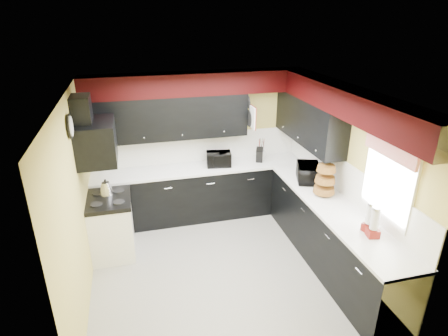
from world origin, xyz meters
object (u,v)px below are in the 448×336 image
Objects in this scene: knife_block at (259,155)px; toaster_oven at (219,159)px; microwave at (308,173)px; kettle at (106,188)px; utensil_crock at (261,155)px.

toaster_oven is at bearing -157.79° from knife_block.
toaster_oven is at bearing 70.92° from microwave.
kettle is at bearing -153.88° from toaster_oven.
utensil_crock reaches higher than kettle.
knife_block is (-0.06, -0.09, 0.04)m from utensil_crock.
microwave reaches higher than toaster_oven.
kettle is (-3.03, 0.36, -0.06)m from microwave.
knife_block reaches higher than utensil_crock.
microwave is (1.20, -0.94, 0.01)m from toaster_oven.
microwave is 1.10m from utensil_crock.
toaster_oven is at bearing 17.64° from kettle.
microwave is 2.95× the size of utensil_crock.
microwave reaches higher than utensil_crock.
knife_block is at bearing 7.55° from toaster_oven.
toaster_oven reaches higher than kettle.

